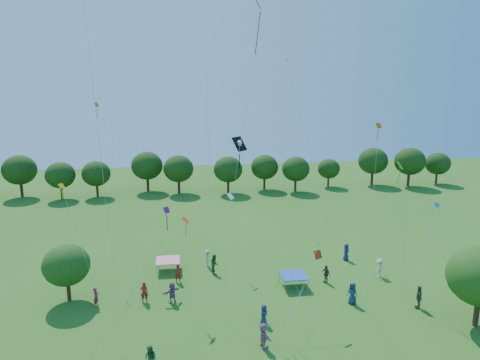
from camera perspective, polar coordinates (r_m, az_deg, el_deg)
name	(u,v)px	position (r m, az deg, el deg)	size (l,w,h in m)	color
near_tree_north	(66,265)	(37.69, -22.15, -10.46)	(3.73, 3.73, 4.77)	#422B19
treeline	(191,168)	(70.27, -6.59, 1.60)	(88.01, 8.77, 6.77)	#422B19
tent_red_stripe	(168,260)	(41.67, -9.60, -10.52)	(2.20, 2.20, 1.10)	#EB1B43
tent_blue	(293,275)	(38.38, 7.13, -12.51)	(2.20, 2.20, 1.10)	blue
crowd_person_0	(346,252)	(44.80, 13.96, -9.29)	(0.85, 0.46, 1.73)	navy
crowd_person_1	(144,292)	(36.55, -12.66, -14.36)	(0.65, 0.42, 1.74)	maroon
crowd_person_2	(214,264)	(40.74, -3.42, -11.08)	(0.91, 0.49, 1.85)	#245022
crowd_person_3	(379,268)	(41.97, 18.10, -11.07)	(1.13, 0.51, 1.73)	beige
crowd_person_4	(419,297)	(37.51, 22.73, -14.21)	(1.11, 0.50, 1.89)	#464138
crowd_person_5	(172,292)	(36.03, -9.05, -14.59)	(1.64, 0.59, 1.76)	#8A507C
crowd_person_6	(264,314)	(32.90, 3.18, -17.46)	(0.75, 0.41, 1.53)	navy
crowd_person_7	(96,297)	(36.92, -18.63, -14.55)	(0.60, 0.39, 1.61)	maroon
crowd_person_8	(151,359)	(28.81, -11.85, -22.32)	(0.84, 0.45, 1.69)	#245528
crowd_person_9	(208,258)	(42.20, -4.29, -10.35)	(1.11, 0.50, 1.69)	#B5AC91
crowd_person_10	(326,274)	(39.65, 11.38, -12.16)	(0.96, 0.44, 1.64)	#403533
crowd_person_11	(264,335)	(30.36, 3.17, -19.99)	(1.64, 0.59, 1.76)	#AB638F
crowd_person_12	(352,293)	(36.56, 14.75, -14.40)	(0.89, 0.48, 1.81)	#1A314D
crowd_person_13	(178,273)	(39.29, -8.25, -12.23)	(0.64, 0.41, 1.70)	maroon
pirate_kite	(241,147)	(32.27, 0.09, 4.47)	(4.89, 4.60, 12.10)	black
red_high_kite	(252,56)	(32.26, 1.60, 16.19)	(3.73, 3.47, 21.96)	red
small_kite_0	(186,228)	(33.08, -7.25, -6.33)	(0.63, 1.79, 6.08)	#F6390E
small_kite_1	(376,156)	(38.24, 17.73, 3.11)	(0.57, 0.76, 12.83)	#D1590B
small_kite_2	(208,139)	(37.30, -4.23, 5.42)	(0.64, 0.71, 17.25)	#F4FF16
small_kite_3	(114,144)	(41.83, -16.46, 4.59)	(7.07, 9.00, 14.33)	#2B971B
small_kite_4	(98,132)	(24.49, -18.40, 6.11)	(0.41, 4.08, 21.00)	#1635DE
small_kite_5	(157,236)	(27.83, -10.99, -7.29)	(3.80, 0.57, 8.44)	#88166F
small_kite_6	(230,202)	(40.16, -1.39, -2.95)	(1.64, 1.84, 6.01)	silver
small_kite_7	(311,263)	(29.20, 9.46, -10.87)	(2.22, 0.47, 5.84)	#0BACA3
small_kite_8	(315,261)	(31.97, 10.00, -10.56)	(3.42, 3.00, 4.13)	red
small_kite_9	(70,213)	(33.01, -21.72, -4.08)	(2.57, 1.40, 9.08)	gold
small_kite_10	(301,114)	(38.95, 8.09, 8.67)	(4.95, 2.08, 18.21)	yellow
small_kite_11	(401,186)	(32.60, 20.67, -0.80)	(1.74, 0.65, 10.62)	#1B9820
small_kite_12	(432,226)	(35.88, 24.19, -5.60)	(2.37, 1.55, 7.13)	#1485CD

